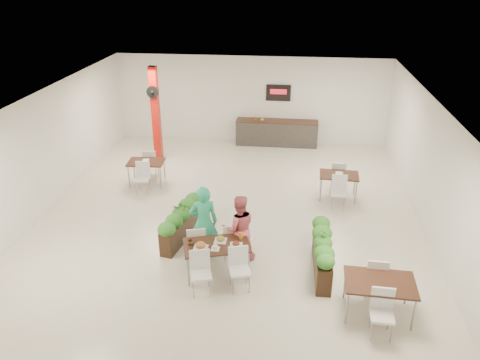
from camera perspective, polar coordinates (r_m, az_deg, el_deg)
name	(u,v)px	position (r m, az deg, el deg)	size (l,w,h in m)	color
ground	(229,216)	(12.63, -1.30, -4.45)	(12.00, 12.00, 0.00)	beige
room_shell	(229,147)	(11.78, -1.40, 4.09)	(10.10, 12.10, 3.22)	white
red_column	(156,113)	(16.04, -10.24, 8.03)	(0.40, 0.41, 3.20)	#AF140B
service_counter	(277,132)	(17.52, 4.49, 5.83)	(3.00, 0.64, 2.20)	#2B2826
main_table	(216,249)	(10.12, -2.91, -8.42)	(1.63, 1.90, 0.92)	black
diner_man	(204,222)	(10.60, -4.46, -5.18)	(0.65, 0.43, 1.78)	#27AB7D
diner_woman	(239,228)	(10.54, -0.15, -5.88)	(0.78, 0.60, 1.60)	#D65F6E
planter_left	(181,220)	(11.52, -7.16, -4.87)	(0.72, 1.90, 1.01)	black
planter_right	(322,251)	(10.45, 10.01, -8.50)	(0.43, 1.99, 1.04)	black
side_table_a	(146,165)	(14.48, -11.35, 1.76)	(1.13, 1.65, 0.92)	black
side_table_b	(339,179)	(13.61, 11.95, 0.17)	(1.12, 1.64, 0.92)	black
side_table_c	(380,287)	(9.45, 16.65, -12.35)	(1.35, 1.64, 0.92)	black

